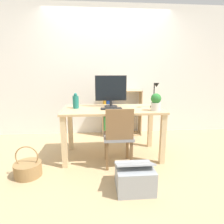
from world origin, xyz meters
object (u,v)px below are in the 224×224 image
Objects in this scene: keyboard at (111,109)px; vase at (76,102)px; monitor at (111,90)px; basket at (28,169)px; chair at (118,135)px; potted_plant at (156,102)px; storage_box at (135,178)px; desk_lamp at (155,93)px; bookshelf at (114,116)px.

keyboard is 0.54m from vase.
monitor is 1.21× the size of basket.
chair is (0.06, -0.49, -0.57)m from monitor.
keyboard is at bearing 164.74° from potted_plant.
monitor is 1.37m from storage_box.
potted_plant is at bearing 22.03° from chair.
potted_plant is at bearing 58.14° from storage_box.
desk_lamp is at bearing 38.88° from chair.
keyboard is 0.65m from potted_plant.
chair is at bearing -166.74° from potted_plant.
keyboard is 1.34× the size of vase.
desk_lamp reaches higher than keyboard.
storage_box is at bearing -79.99° from monitor.
potted_plant is 0.70m from chair.
bookshelf reaches higher than storage_box.
desk_lamp is 0.95× the size of basket.
basket is at bearing 163.18° from storage_box.
vase is 0.58× the size of basket.
monitor is at bearing 9.35° from vase.
basket is at bearing -135.33° from vase.
basket is (-1.10, -0.65, -0.93)m from monitor.
bookshelf is 2.33× the size of basket.
monitor is 1.98× the size of potted_plant.
keyboard is 1.14m from bookshelf.
chair is at bearing 102.26° from storage_box.
chair is at bearing -82.53° from monitor.
monitor is 1.16× the size of storage_box.
desk_lamp is at bearing 76.06° from potted_plant.
storage_box is (0.18, -1.04, -0.88)m from monitor.
desk_lamp reaches higher than bookshelf.
potted_plant reaches higher than vase.
vase reaches higher than keyboard.
chair is at bearing -34.00° from vase.
monitor is 0.72m from potted_plant.
chair is 0.64m from storage_box.
vase is 1.39m from storage_box.
keyboard is 0.70m from desk_lamp.
monitor reaches higher than potted_plant.
potted_plant is (0.61, -0.17, 0.12)m from keyboard.
storage_box is (0.19, -0.84, -0.62)m from keyboard.
storage_box is (0.05, -1.91, -0.26)m from bookshelf.
bookshelf is at bearing 50.95° from basket.
chair is 2.00× the size of storage_box.
storage_box is at bearing -117.96° from desk_lamp.
monitor reaches higher than storage_box.
monitor is at bearing 167.16° from desk_lamp.
desk_lamp is (1.19, -0.06, 0.13)m from vase.
desk_lamp reaches higher than potted_plant.
potted_plant is (1.14, -0.28, 0.02)m from vase.
vase is at bearing 127.05° from storage_box.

